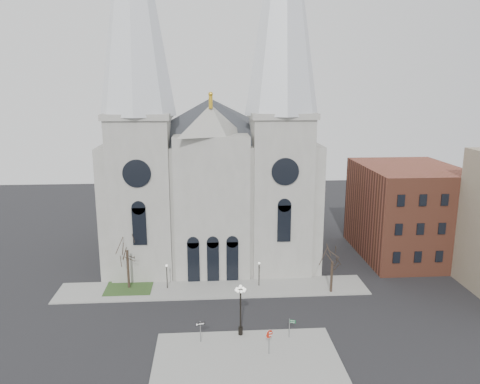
{
  "coord_description": "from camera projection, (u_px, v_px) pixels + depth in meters",
  "views": [
    {
      "loc": [
        -0.46,
        -45.54,
        25.96
      ],
      "look_at": [
        3.25,
        8.0,
        13.63
      ],
      "focal_mm": 35.0,
      "sensor_mm": 36.0,
      "label": 1
    }
  ],
  "objects": [
    {
      "name": "tree_right",
      "position": [
        332.0,
        260.0,
        58.88
      ],
      "size": [
        3.2,
        3.2,
        6.0
      ],
      "color": "black",
      "rests_on": "ground"
    },
    {
      "name": "street_name_sign",
      "position": [
        290.0,
        326.0,
        48.64
      ],
      "size": [
        0.65,
        0.27,
        2.13
      ],
      "rotation": [
        0.0,
        0.0,
        -0.34
      ],
      "color": "slate",
      "rests_on": "sidewalk_near"
    },
    {
      "name": "tree_left",
      "position": [
        127.0,
        248.0,
        59.79
      ],
      "size": [
        3.2,
        3.2,
        7.5
      ],
      "color": "black",
      "rests_on": "ground"
    },
    {
      "name": "globe_lamp",
      "position": [
        241.0,
        304.0,
        48.74
      ],
      "size": [
        1.32,
        1.32,
        5.66
      ],
      "rotation": [
        0.0,
        0.0,
        0.09
      ],
      "color": "black",
      "rests_on": "sidewalk_near"
    },
    {
      "name": "ped_lamp_left",
      "position": [
        167.0,
        272.0,
        60.37
      ],
      "size": [
        0.32,
        0.32,
        3.26
      ],
      "color": "black",
      "rests_on": "sidewalk_far"
    },
    {
      "name": "one_way_sign",
      "position": [
        200.0,
        328.0,
        47.81
      ],
      "size": [
        0.98,
        0.3,
        2.29
      ],
      "rotation": [
        0.0,
        0.0,
        0.27
      ],
      "color": "slate",
      "rests_on": "sidewalk_near"
    },
    {
      "name": "grass_patch",
      "position": [
        129.0,
        288.0,
        61.02
      ],
      "size": [
        6.0,
        5.0,
        0.18
      ],
      "primitive_type": "cube",
      "color": "#2B4A1F",
      "rests_on": "ground"
    },
    {
      "name": "ped_lamp_right",
      "position": [
        259.0,
        270.0,
        61.18
      ],
      "size": [
        0.32,
        0.32,
        3.26
      ],
      "color": "black",
      "rests_on": "sidewalk_far"
    },
    {
      "name": "sidewalk_far",
      "position": [
        214.0,
        289.0,
        60.79
      ],
      "size": [
        40.0,
        6.0,
        0.14
      ],
      "primitive_type": "cube",
      "color": "gray",
      "rests_on": "ground"
    },
    {
      "name": "ground",
      "position": [
        215.0,
        333.0,
        50.11
      ],
      "size": [
        160.0,
        160.0,
        0.0
      ],
      "primitive_type": "plane",
      "color": "black",
      "rests_on": "ground"
    },
    {
      "name": "bg_building_brick",
      "position": [
        407.0,
        211.0,
        71.96
      ],
      "size": [
        14.0,
        18.0,
        14.0
      ],
      "primitive_type": "cube",
      "color": "brown",
      "rests_on": "ground"
    },
    {
      "name": "sidewalk_near",
      "position": [
        247.0,
        358.0,
        45.44
      ],
      "size": [
        18.0,
        10.0,
        0.14
      ],
      "primitive_type": "cube",
      "color": "gray",
      "rests_on": "ground"
    },
    {
      "name": "stop_sign",
      "position": [
        269.0,
        337.0,
        45.58
      ],
      "size": [
        0.93,
        0.23,
        2.61
      ],
      "rotation": [
        0.0,
        0.0,
        0.22
      ],
      "color": "slate",
      "rests_on": "sidewalk_near"
    },
    {
      "name": "cathedral",
      "position": [
        211.0,
        137.0,
        68.21
      ],
      "size": [
        33.0,
        26.66,
        54.0
      ],
      "color": "gray",
      "rests_on": "ground"
    }
  ]
}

